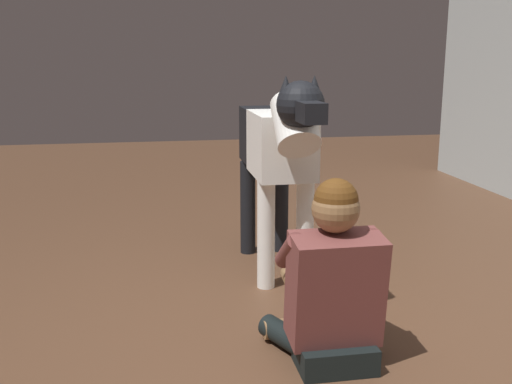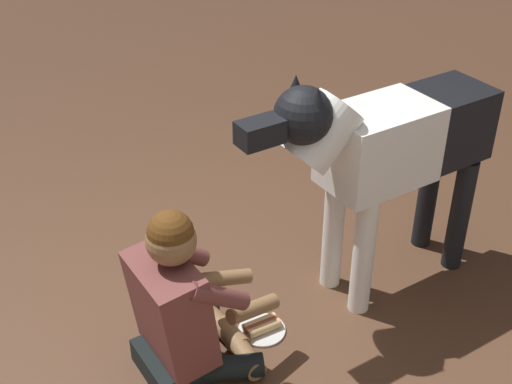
{
  "view_description": "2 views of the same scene",
  "coord_description": "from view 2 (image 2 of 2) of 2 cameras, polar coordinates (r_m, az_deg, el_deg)",
  "views": [
    {
      "loc": [
        2.44,
        -0.62,
        1.37
      ],
      "look_at": [
        -0.74,
        -0.05,
        0.63
      ],
      "focal_mm": 42.24,
      "sensor_mm": 36.0,
      "label": 1
    },
    {
      "loc": [
        0.95,
        2.24,
        2.38
      ],
      "look_at": [
        -0.45,
        0.04,
        0.72
      ],
      "focal_mm": 48.6,
      "sensor_mm": 36.0,
      "label": 2
    }
  ],
  "objects": [
    {
      "name": "ground_plane",
      "position": [
        3.4,
        -6.82,
        -12.2
      ],
      "size": [
        14.51,
        14.51,
        0.0
      ],
      "primitive_type": "plane",
      "color": "brown"
    },
    {
      "name": "person_sitting_on_floor",
      "position": [
        3.05,
        -6.11,
        -9.43
      ],
      "size": [
        0.62,
        0.58,
        0.85
      ],
      "color": "black",
      "rests_on": "ground"
    },
    {
      "name": "large_dog",
      "position": [
        3.32,
        10.84,
        3.54
      ],
      "size": [
        1.56,
        0.34,
        1.26
      ],
      "color": "white",
      "rests_on": "ground"
    },
    {
      "name": "hot_dog_on_plate",
      "position": [
        3.42,
        0.48,
        -11.06
      ],
      "size": [
        0.23,
        0.23,
        0.06
      ],
      "color": "silver",
      "rests_on": "ground"
    }
  ]
}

